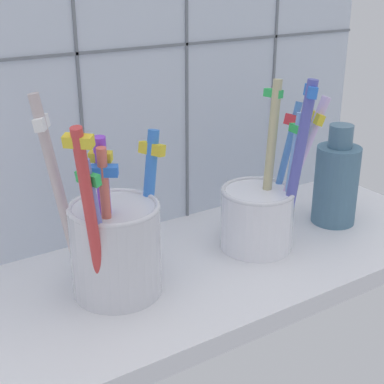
{
  "coord_description": "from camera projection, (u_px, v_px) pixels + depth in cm",
  "views": [
    {
      "loc": [
        -27.75,
        -42.77,
        31.01
      ],
      "look_at": [
        0.0,
        -0.03,
        10.28
      ],
      "focal_mm": 53.07,
      "sensor_mm": 36.0,
      "label": 1
    }
  ],
  "objects": [
    {
      "name": "toothbrush_cup_left",
      "position": [
        114.0,
        243.0,
        0.52
      ],
      "size": [
        11.63,
        9.41,
        19.12
      ],
      "color": "silver",
      "rests_on": "counter_slab"
    },
    {
      "name": "counter_slab",
      "position": [
        192.0,
        275.0,
        0.59
      ],
      "size": [
        64.0,
        22.0,
        2.0
      ],
      "primitive_type": "cube",
      "color": "silver",
      "rests_on": "ground"
    },
    {
      "name": "ceramic_vase",
      "position": [
        336.0,
        182.0,
        0.66
      ],
      "size": [
        5.12,
        5.12,
        11.96
      ],
      "color": "slate",
      "rests_on": "counter_slab"
    },
    {
      "name": "tile_wall_back",
      "position": [
        130.0,
        49.0,
        0.6
      ],
      "size": [
        64.0,
        2.2,
        45.0
      ],
      "color": "silver",
      "rests_on": "ground"
    },
    {
      "name": "toothbrush_cup_right",
      "position": [
        262.0,
        209.0,
        0.61
      ],
      "size": [
        10.55,
        8.35,
        18.6
      ],
      "color": "white",
      "rests_on": "counter_slab"
    }
  ]
}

